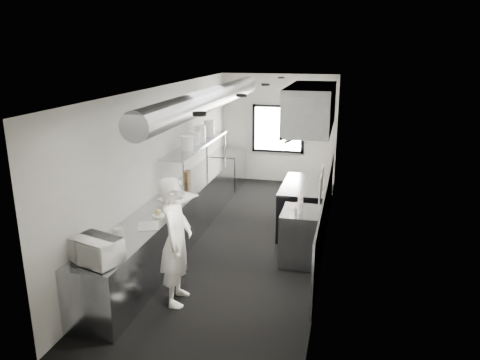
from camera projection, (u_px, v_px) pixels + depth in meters
The scene contains 35 objects.
floor at pixel (243, 239), 8.77m from camera, with size 3.00×8.00×0.01m, color black.
ceiling at pixel (243, 87), 7.99m from camera, with size 3.00×8.00×0.01m, color beige.
wall_back at pixel (278, 129), 12.11m from camera, with size 3.00×0.02×2.80m, color beige.
wall_front at pixel (152, 265), 4.64m from camera, with size 3.00×0.02×2.80m, color beige.
wall_left at pixel (165, 162), 8.71m from camera, with size 0.02×8.00×2.80m, color beige.
wall_right at pixel (328, 172), 8.04m from camera, with size 0.02×8.00×2.80m, color beige.
wall_cladding at pixel (325, 212), 8.56m from camera, with size 0.03×5.50×1.10m, color #91979E.
hvac_duct at pixel (211, 98), 8.59m from camera, with size 0.40×0.40×6.40m, color gray.
service_window at pixel (278, 129), 12.08m from camera, with size 1.36×0.05×1.25m.
exhaust_hood at pixel (311, 108), 8.51m from camera, with size 0.81×2.20×0.88m.
prep_counter at pixel (175, 220), 8.43m from camera, with size 0.70×6.00×0.90m, color #91979E.
pass_shelf at pixel (198, 145), 9.54m from camera, with size 0.45×3.00×0.68m.
range at pixel (303, 207), 9.06m from camera, with size 0.88×1.60×0.94m.
bottle_station at pixel (301, 236), 7.73m from camera, with size 0.65×0.80×0.90m, color #91979E.
far_work_table at pixel (228, 169), 11.89m from camera, with size 0.70×1.20×0.90m, color #91979E.
notice_sheet_a at pixel (322, 179), 6.87m from camera, with size 0.02×0.28×0.38m, color white.
notice_sheet_b at pixel (320, 189), 6.56m from camera, with size 0.02×0.28×0.38m, color white.
line_cook at pixel (176, 241), 6.40m from camera, with size 0.66×0.44×1.82m, color white.
microwave at pixel (96, 250), 5.76m from camera, with size 0.55×0.41×0.33m, color silver.
deli_tub_a at pixel (101, 247), 6.13m from camera, with size 0.15×0.15×0.11m, color beige.
deli_tub_b at pixel (118, 232), 6.63m from camera, with size 0.15×0.15×0.11m, color beige.
newspaper at pixel (149, 226), 6.96m from camera, with size 0.30×0.38×0.01m, color silver.
small_plate at pixel (158, 215), 7.37m from camera, with size 0.20×0.20×0.02m, color silver.
pastry at pixel (158, 212), 7.36m from camera, with size 0.10×0.10×0.10m, color tan.
cutting_board at pixel (178, 197), 8.25m from camera, with size 0.45×0.60×0.02m, color silver.
knife_block at pixel (187, 176), 9.17m from camera, with size 0.09×0.20×0.22m, color brown.
plate_stack_a at pixel (187, 143), 8.87m from camera, with size 0.24×0.24×0.28m, color silver.
plate_stack_b at pixel (195, 138), 9.33m from camera, with size 0.21×0.21×0.27m, color silver.
plate_stack_c at pixel (200, 134), 9.64m from camera, with size 0.23×0.23×0.33m, color silver.
plate_stack_d at pixel (209, 128), 10.20m from camera, with size 0.23×0.23×0.35m, color silver.
squeeze_bottle_a at pixel (296, 213), 7.27m from camera, with size 0.06×0.06×0.17m, color silver.
squeeze_bottle_b at pixel (299, 208), 7.48m from camera, with size 0.06×0.06×0.17m, color silver.
squeeze_bottle_c at pixel (301, 206), 7.60m from camera, with size 0.05×0.05×0.16m, color silver.
squeeze_bottle_d at pixel (300, 203), 7.69m from camera, with size 0.07×0.07×0.20m, color silver.
squeeze_bottle_e at pixel (301, 200), 7.85m from camera, with size 0.06×0.06×0.18m, color silver.
Camera 1 is at (1.84, -7.90, 3.51)m, focal length 34.98 mm.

